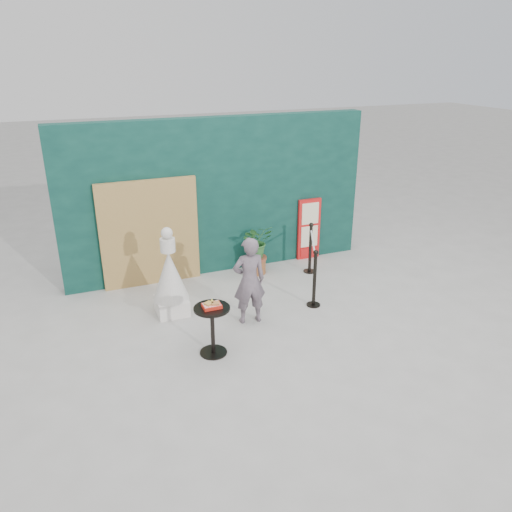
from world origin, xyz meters
name	(u,v)px	position (x,y,z in m)	size (l,w,h in m)	color
ground	(286,346)	(0.00, 0.00, 0.00)	(60.00, 60.00, 0.00)	#ADAAA5
back_wall	(218,197)	(0.00, 3.15, 1.50)	(6.00, 0.30, 3.00)	#0A2E29
bamboo_fence	(150,233)	(-1.40, 2.94, 1.00)	(1.80, 0.08, 2.00)	tan
woman	(249,281)	(-0.23, 0.90, 0.73)	(0.53, 0.35, 1.45)	slate
menu_board	(309,229)	(1.90, 2.95, 0.65)	(0.50, 0.07, 1.30)	red
statue	(170,279)	(-1.35, 1.64, 0.62)	(0.60, 0.60, 1.53)	silver
cafe_table	(212,323)	(-1.07, 0.22, 0.50)	(0.52, 0.52, 0.75)	black
food_basket	(212,305)	(-1.06, 0.23, 0.79)	(0.26, 0.19, 0.11)	red
planter	(257,246)	(0.59, 2.63, 0.59)	(0.59, 0.51, 1.01)	brown
stanchion_barrier	(312,263)	(1.29, 1.64, 0.49)	(0.84, 1.54, 1.03)	black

